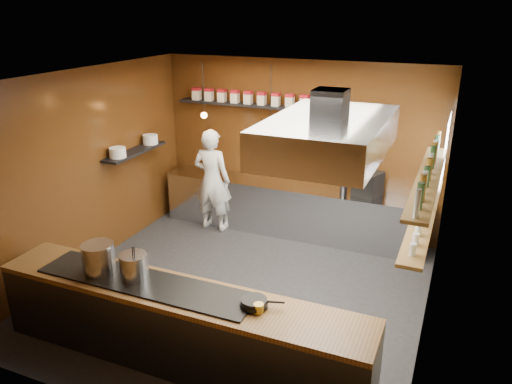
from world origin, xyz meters
The scene contains 26 objects.
floor centered at (0.00, 0.00, 0.00)m, with size 5.00×5.00×0.00m, color black.
back_wall centered at (0.00, 2.50, 1.50)m, with size 5.00×5.00×0.00m, color #341B09.
left_wall centered at (-2.50, 0.00, 1.50)m, with size 5.00×5.00×0.00m, color #341B09.
right_wall centered at (2.50, 0.00, 1.50)m, with size 5.00×5.00×0.00m, color brown.
ceiling centered at (0.00, 0.00, 3.00)m, with size 5.00×5.00×0.00m, color silver.
window_pane centered at (2.45, 1.70, 1.90)m, with size 1.00×1.00×0.00m, color white.
prep_counter centered at (0.00, 2.17, 0.45)m, with size 4.60×0.65×0.90m, color silver.
pass_counter centered at (0.00, -1.60, 0.47)m, with size 4.40×0.72×0.94m.
tin_shelf centered at (-0.90, 2.36, 2.20)m, with size 2.60×0.26×0.04m, color black.
plate_shelf centered at (-2.34, 1.00, 1.55)m, with size 0.30×1.40×0.04m, color black.
bottle_shelf_upper centered at (2.34, 0.30, 1.92)m, with size 0.26×2.80×0.04m, color brown.
bottle_shelf_lower centered at (2.34, 0.30, 1.45)m, with size 0.26×2.80×0.04m, color brown.
extractor_hood centered at (1.30, -0.40, 2.51)m, with size 1.20×2.00×0.72m.
pendant_left centered at (-1.40, 1.70, 2.15)m, with size 0.10×0.10×0.95m.
pendant_right centered at (-0.20, 1.70, 2.15)m, with size 0.10×0.10×0.95m.
storage_tins centered at (-0.75, 2.36, 2.33)m, with size 2.43×0.13×0.22m.
plate_stacks centered at (-2.34, 1.00, 1.65)m, with size 0.26×1.16×0.16m.
bottles centered at (2.34, 0.30, 2.06)m, with size 0.06×2.66×0.24m.
wine_glasses centered at (2.34, 0.30, 1.53)m, with size 0.07×2.37×0.13m.
stockpot_large centered at (-0.99, -1.63, 1.12)m, with size 0.37×0.37×0.36m, color #B2B4B9.
stockpot_small centered at (-0.54, -1.58, 1.09)m, with size 0.32×0.32×0.30m, color silver.
utensil_crock centered at (-0.51, -1.60, 1.03)m, with size 0.14×0.14×0.18m, color silver.
frying_pan centered at (0.91, -1.55, 0.98)m, with size 0.45×0.29×0.07m.
butter_jar centered at (0.99, -1.62, 0.97)m, with size 0.11×0.11×0.10m, color gold.
espresso_machine centered at (1.32, 2.21, 1.10)m, with size 0.40×0.38×0.40m, color black.
chef centered at (-1.34, 1.79, 0.93)m, with size 0.68×0.44×1.85m, color white.
Camera 1 is at (2.64, -5.58, 3.82)m, focal length 35.00 mm.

